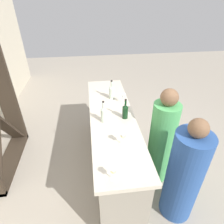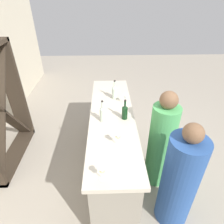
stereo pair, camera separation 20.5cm
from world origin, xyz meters
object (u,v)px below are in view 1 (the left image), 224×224
object	(u,v)px
wine_glass_near_right	(113,172)
person_left_guest	(184,176)
wine_bottle_center_clear_pale	(112,92)
person_center_guest	(161,141)
wine_glass_near_left	(123,97)
wine_glass_near_center	(123,137)
wine_bottle_leftmost_clear_pale	(104,114)
wine_bottle_second_left_dark_green	(125,111)

from	to	relation	value
wine_glass_near_right	person_left_guest	size ratio (longest dim) A/B	0.10
wine_bottle_center_clear_pale	person_center_guest	bearing A→B (deg)	-142.16
wine_glass_near_left	wine_glass_near_right	size ratio (longest dim) A/B	1.07
person_center_guest	wine_glass_near_right	bearing A→B (deg)	38.88
wine_bottle_center_clear_pale	wine_glass_near_center	xyz separation A→B (m)	(-1.06, 0.01, -0.01)
wine_bottle_leftmost_clear_pale	wine_bottle_center_clear_pale	world-z (taller)	same
wine_bottle_leftmost_clear_pale	wine_glass_near_right	bearing A→B (deg)	-179.74
wine_glass_near_left	wine_bottle_second_left_dark_green	bearing A→B (deg)	173.89
wine_glass_near_right	wine_glass_near_left	bearing A→B (deg)	-13.59
wine_glass_near_left	wine_glass_near_center	size ratio (longest dim) A/B	0.98
wine_bottle_center_clear_pale	wine_glass_near_center	bearing A→B (deg)	179.42
wine_bottle_leftmost_clear_pale	wine_bottle_second_left_dark_green	xyz separation A→B (m)	(0.04, -0.29, -0.01)
wine_bottle_second_left_dark_green	person_center_guest	size ratio (longest dim) A/B	0.19
wine_glass_near_left	wine_bottle_center_clear_pale	bearing A→B (deg)	42.79
wine_glass_near_left	wine_glass_near_center	xyz separation A→B (m)	(-0.90, 0.16, 0.00)
wine_glass_near_center	wine_glass_near_right	world-z (taller)	wine_glass_near_center
wine_bottle_leftmost_clear_pale	wine_bottle_center_clear_pale	distance (m)	0.63
wine_glass_near_left	person_center_guest	size ratio (longest dim) A/B	0.10
person_left_guest	person_center_guest	world-z (taller)	person_center_guest
wine_glass_near_left	wine_glass_near_right	xyz separation A→B (m)	(-1.34, 0.33, -0.01)
wine_glass_near_right	person_center_guest	distance (m)	1.14
wine_bottle_center_clear_pale	person_left_guest	size ratio (longest dim) A/B	0.21
wine_glass_near_center	wine_glass_near_right	bearing A→B (deg)	159.91
person_left_guest	wine_bottle_center_clear_pale	bearing A→B (deg)	-45.47
wine_bottle_second_left_dark_green	person_center_guest	xyz separation A→B (m)	(-0.19, -0.48, -0.40)
wine_glass_near_center	person_center_guest	size ratio (longest dim) A/B	0.11
wine_bottle_second_left_dark_green	wine_glass_near_center	bearing A→B (deg)	166.63
wine_bottle_second_left_dark_green	wine_glass_near_right	distance (m)	0.99
person_center_guest	wine_bottle_center_clear_pale	bearing A→B (deg)	-58.01
wine_bottle_leftmost_clear_pale	person_left_guest	bearing A→B (deg)	-131.01
wine_bottle_second_left_dark_green	person_left_guest	xyz separation A→B (m)	(-0.76, -0.54, -0.42)
wine_bottle_second_left_dark_green	wine_bottle_center_clear_pale	world-z (taller)	wine_bottle_center_clear_pale
person_center_guest	wine_glass_near_left	bearing A→B (deg)	-59.50
wine_glass_near_center	person_center_guest	xyz separation A→B (m)	(0.30, -0.60, -0.40)
wine_bottle_leftmost_clear_pale	wine_glass_near_right	world-z (taller)	wine_bottle_leftmost_clear_pale
wine_bottle_leftmost_clear_pale	person_left_guest	distance (m)	1.18
wine_bottle_center_clear_pale	wine_glass_near_center	world-z (taller)	wine_bottle_center_clear_pale
wine_glass_near_right	wine_bottle_leftmost_clear_pale	bearing A→B (deg)	0.26
wine_bottle_leftmost_clear_pale	wine_glass_near_left	bearing A→B (deg)	-36.80
person_left_guest	person_center_guest	xyz separation A→B (m)	(0.57, 0.06, 0.03)
wine_bottle_second_left_dark_green	wine_bottle_center_clear_pale	bearing A→B (deg)	10.90
wine_glass_near_left	person_left_guest	xyz separation A→B (m)	(-1.16, -0.50, -0.42)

